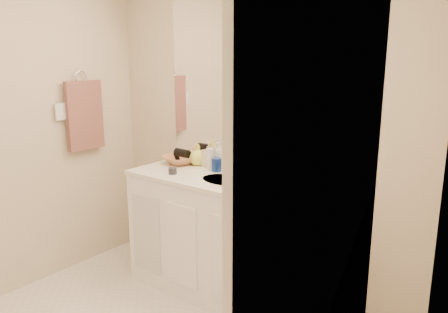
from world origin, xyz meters
The scene contains 26 objects.
wall_back centered at (0.00, 1.30, 1.20)m, with size 2.60×0.02×2.40m, color beige.
wall_right centered at (1.30, 0.00, 1.20)m, with size 0.02×2.60×2.40m, color beige.
vanity_cabinet centered at (0.00, 1.02, 0.42)m, with size 1.50×0.55×0.85m, color white.
countertop centered at (0.00, 1.02, 0.86)m, with size 1.52×0.57×0.03m, color white.
backsplash centered at (0.00, 1.29, 0.92)m, with size 1.52×0.03×0.08m, color white.
sink_basin centered at (0.00, 1.00, 0.87)m, with size 0.37×0.37×0.02m, color #B5B09E.
faucet centered at (0.00, 1.18, 0.94)m, with size 0.02×0.02×0.11m, color silver.
mirror centered at (0.00, 1.29, 1.56)m, with size 1.48×0.01×1.20m, color white.
blue_mug centered at (-0.19, 1.14, 0.93)m, with size 0.07×0.07×0.10m, color navy.
tan_cup centered at (0.17, 1.10, 0.93)m, with size 0.07×0.07×0.10m, color beige.
toothbrush centered at (0.18, 1.10, 1.03)m, with size 0.01×0.01×0.20m, color #E93D68.
mouthwash_bottle centered at (0.30, 1.09, 0.98)m, with size 0.09×0.09×0.20m, color #0B8A7A.
clear_pump_bottle centered at (0.50, 1.22, 0.96)m, with size 0.06×0.06×0.16m, color white.
soap_dish centered at (0.33, 0.90, 0.89)m, with size 0.10×0.08×0.01m, color silver.
green_soap centered at (0.33, 0.90, 0.90)m, with size 0.07×0.05×0.02m, color #74DF36.
orange_comb centered at (0.13, 0.84, 0.88)m, with size 0.11×0.02×0.00m, color orange.
dark_jar centered at (-0.40, 0.89, 0.90)m, with size 0.06×0.06×0.04m, color #2C2C32.
extra_white_bottle centered at (-0.25, 1.14, 0.96)m, with size 0.05×0.05×0.16m, color silver.
soap_bottle_white centered at (-0.25, 1.23, 0.98)m, with size 0.08×0.08×0.20m, color silver.
soap_bottle_cream centered at (-0.34, 1.22, 0.98)m, with size 0.09×0.09×0.19m, color beige.
soap_bottle_yellow centered at (-0.43, 1.20, 0.96)m, with size 0.13×0.13×0.17m, color #E3E559.
wicker_basket centered at (-0.57, 1.15, 0.91)m, with size 0.27×0.27×0.07m, color #AB6A45.
hair_dryer centered at (-0.55, 1.15, 0.97)m, with size 0.07×0.07×0.13m, color black.
towel_ring centered at (-1.27, 0.77, 1.55)m, with size 0.11×0.11×0.01m, color silver.
hand_towel centered at (-1.25, 0.77, 1.25)m, with size 0.04×0.32×0.55m, color brown.
switch_plate centered at (-1.27, 0.57, 1.30)m, with size 0.01×0.09×0.13m, color white.
Camera 1 is at (1.74, -1.32, 1.72)m, focal length 35.00 mm.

